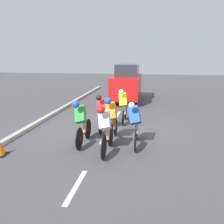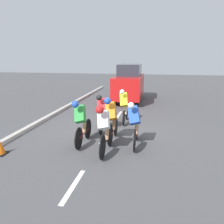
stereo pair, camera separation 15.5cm
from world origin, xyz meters
The scene contains 13 objects.
ground_plane centered at (0.00, 0.00, 0.00)m, with size 60.00×60.00×0.00m, color #4C4C4F.
lane_stripe_near centered at (0.00, 3.74, 0.00)m, with size 0.12×1.40×0.01m, color white.
lane_stripe_mid centered at (0.00, 0.54, 0.00)m, with size 0.12×1.40×0.01m, color white.
lane_stripe_far centered at (0.00, -2.66, 0.00)m, with size 0.12×1.40×0.01m, color white.
curb centered at (3.20, 0.54, 0.07)m, with size 0.20×25.94×0.14m, color #B7B2A8.
cyclist_red centered at (0.24, -0.17, 0.76)m, with size 0.43×1.70×1.47m.
cyclist_white centered at (-0.29, 1.87, 0.80)m, with size 0.43×1.75×1.52m.
cyclist_blue centered at (-1.13, 1.16, 0.78)m, with size 0.46×1.71×1.51m.
cyclist_green centered at (0.60, 1.35, 0.81)m, with size 0.45×1.69×1.53m.
cyclist_yellow centered at (-0.44, -1.38, 0.79)m, with size 0.43×1.64×1.52m.
cyclist_orange centered at (-0.32, 0.88, 0.83)m, with size 0.45×1.67×1.57m.
support_car centered at (-0.05, -6.47, 1.17)m, with size 1.70×4.26×2.38m.
traffic_cone centered at (2.75, 2.57, 0.24)m, with size 0.36×0.36×0.49m.
Camera 2 is at (-1.70, 7.86, 2.83)m, focal length 35.00 mm.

